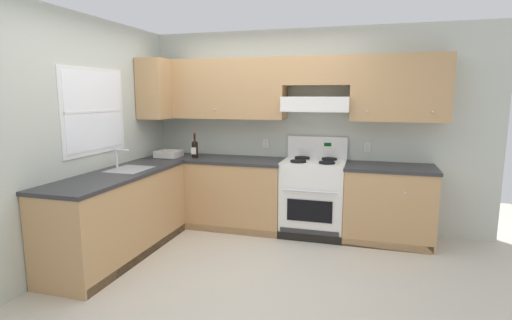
# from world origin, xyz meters

# --- Properties ---
(ground_plane) EXTENTS (7.04, 7.04, 0.00)m
(ground_plane) POSITION_xyz_m (0.00, 0.00, 0.00)
(ground_plane) COLOR beige
(wall_back) EXTENTS (4.68, 0.57, 2.55)m
(wall_back) POSITION_xyz_m (0.41, 1.53, 1.48)
(wall_back) COLOR beige
(wall_back) RESTS_ON ground_plane
(wall_left) EXTENTS (0.47, 4.00, 2.55)m
(wall_left) POSITION_xyz_m (-1.59, 0.23, 1.34)
(wall_left) COLOR beige
(wall_left) RESTS_ON ground_plane
(counter_back_run) EXTENTS (3.60, 0.65, 0.91)m
(counter_back_run) POSITION_xyz_m (0.15, 1.24, 0.45)
(counter_back_run) COLOR tan
(counter_back_run) RESTS_ON ground_plane
(counter_left_run) EXTENTS (0.63, 1.91, 1.13)m
(counter_left_run) POSITION_xyz_m (-1.24, -0.00, 0.46)
(counter_left_run) COLOR tan
(counter_left_run) RESTS_ON ground_plane
(stove) EXTENTS (0.76, 0.62, 1.20)m
(stove) POSITION_xyz_m (0.66, 1.25, 0.48)
(stove) COLOR white
(stove) RESTS_ON ground_plane
(wine_bottle) EXTENTS (0.08, 0.08, 0.33)m
(wine_bottle) POSITION_xyz_m (-0.89, 1.18, 1.04)
(wine_bottle) COLOR black
(wine_bottle) RESTS_ON counter_back_run
(bowl) EXTENTS (0.31, 0.28, 0.08)m
(bowl) POSITION_xyz_m (-1.26, 1.16, 0.94)
(bowl) COLOR beige
(bowl) RESTS_ON counter_back_run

